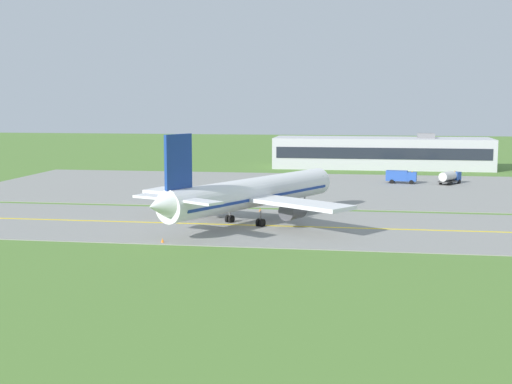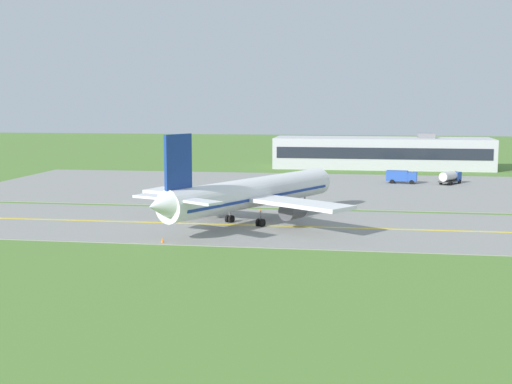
{
  "view_description": "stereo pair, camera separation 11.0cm",
  "coord_description": "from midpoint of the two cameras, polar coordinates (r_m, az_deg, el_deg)",
  "views": [
    {
      "loc": [
        13.91,
        -91.59,
        16.64
      ],
      "look_at": [
        -1.19,
        4.39,
        4.0
      ],
      "focal_mm": 49.58,
      "sensor_mm": 36.0,
      "label": 1
    },
    {
      "loc": [
        14.02,
        -91.57,
        16.64
      ],
      "look_at": [
        -1.19,
        4.39,
        4.0
      ],
      "focal_mm": 49.58,
      "sensor_mm": 36.0,
      "label": 2
    }
  ],
  "objects": [
    {
      "name": "airplane_lead",
      "position": [
        95.61,
        -0.39,
        -0.11
      ],
      "size": [
        30.49,
        36.76,
        12.7
      ],
      "color": "white",
      "rests_on": "ground"
    },
    {
      "name": "taxiway_strip",
      "position": [
        94.11,
        0.27,
        -2.74
      ],
      "size": [
        240.0,
        28.0,
        0.1
      ],
      "primitive_type": "cube",
      "color": "gray",
      "rests_on": "ground"
    },
    {
      "name": "taxiway_centreline",
      "position": [
        94.1,
        0.27,
        -2.71
      ],
      "size": [
        220.0,
        0.6,
        0.01
      ],
      "primitive_type": "cube",
      "color": "yellow",
      "rests_on": "taxiway_strip"
    },
    {
      "name": "service_truck_baggage",
      "position": [
        144.65,
        11.6,
        1.27
      ],
      "size": [
        6.23,
        3.01,
        2.6
      ],
      "color": "#264CA5",
      "rests_on": "ground"
    },
    {
      "name": "apron_pad",
      "position": [
        134.66,
        7.19,
        0.28
      ],
      "size": [
        140.0,
        52.0,
        0.1
      ],
      "primitive_type": "cube",
      "color": "gray",
      "rests_on": "ground"
    },
    {
      "name": "ground_plane",
      "position": [
        94.12,
        0.27,
        -2.77
      ],
      "size": [
        500.0,
        500.0,
        0.0
      ],
      "primitive_type": "plane",
      "color": "#517A33"
    },
    {
      "name": "terminal_building",
      "position": [
        177.04,
        10.09,
        3.13
      ],
      "size": [
        52.69,
        14.04,
        8.69
      ],
      "color": "#B2B2B7",
      "rests_on": "ground"
    },
    {
      "name": "traffic_cone_near_edge",
      "position": [
        105.79,
        0.31,
        -1.47
      ],
      "size": [
        0.44,
        0.44,
        0.6
      ],
      "primitive_type": "cone",
      "color": "orange",
      "rests_on": "ground"
    },
    {
      "name": "traffic_cone_mid_edge",
      "position": [
        83.66,
        -7.58,
        -3.92
      ],
      "size": [
        0.44,
        0.44,
        0.6
      ],
      "primitive_type": "cone",
      "color": "orange",
      "rests_on": "ground"
    },
    {
      "name": "service_truck_fuel",
      "position": [
        145.29,
        15.35,
        1.18
      ],
      "size": [
        5.0,
        6.14,
        2.65
      ],
      "color": "#264CA5",
      "rests_on": "ground"
    }
  ]
}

